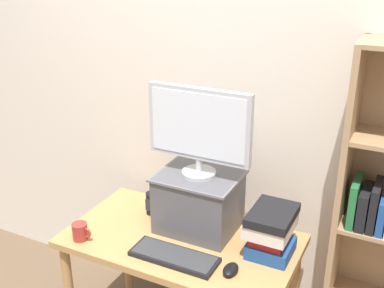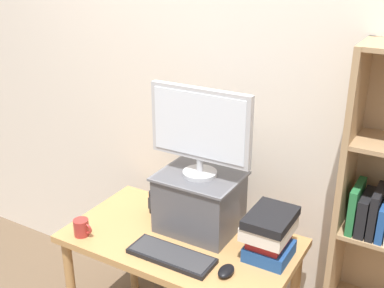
# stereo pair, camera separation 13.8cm
# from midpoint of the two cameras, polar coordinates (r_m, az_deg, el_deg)

# --- Properties ---
(back_wall) EXTENTS (7.00, 0.08, 2.60)m
(back_wall) POSITION_cam_midpoint_polar(r_m,az_deg,el_deg) (2.57, 5.53, 5.13)
(back_wall) COLOR beige
(back_wall) RESTS_ON ground_plane
(desk) EXTENTS (1.15, 0.64, 0.71)m
(desk) POSITION_cam_midpoint_polar(r_m,az_deg,el_deg) (2.50, 0.29, -12.76)
(desk) COLOR #B7844C
(desk) RESTS_ON ground_plane
(riser_box) EXTENTS (0.41, 0.33, 0.30)m
(riser_box) POSITION_cam_midpoint_polar(r_m,az_deg,el_deg) (2.45, 2.54, -6.77)
(riser_box) COLOR #515156
(riser_box) RESTS_ON desk
(computer_monitor) EXTENTS (0.53, 0.17, 0.45)m
(computer_monitor) POSITION_cam_midpoint_polar(r_m,az_deg,el_deg) (2.29, 2.68, 1.83)
(computer_monitor) COLOR #B7B7BA
(computer_monitor) RESTS_ON riser_box
(keyboard) EXTENTS (0.42, 0.15, 0.02)m
(keyboard) POSITION_cam_midpoint_polar(r_m,az_deg,el_deg) (2.30, -0.69, -13.13)
(keyboard) COLOR black
(keyboard) RESTS_ON desk
(computer_mouse) EXTENTS (0.06, 0.10, 0.04)m
(computer_mouse) POSITION_cam_midpoint_polar(r_m,az_deg,el_deg) (2.21, 5.91, -14.78)
(computer_mouse) COLOR black
(computer_mouse) RESTS_ON desk
(book_stack) EXTENTS (0.21, 0.27, 0.23)m
(book_stack) POSITION_cam_midpoint_polar(r_m,az_deg,el_deg) (2.30, 10.91, -10.41)
(book_stack) COLOR navy
(book_stack) RESTS_ON desk
(coffee_mug) EXTENTS (0.11, 0.08, 0.09)m
(coffee_mug) POSITION_cam_midpoint_polar(r_m,az_deg,el_deg) (2.49, -11.39, -9.71)
(coffee_mug) COLOR #9E2D28
(coffee_mug) RESTS_ON desk
(desk_speaker) EXTENTS (0.08, 0.08, 0.12)m
(desk_speaker) POSITION_cam_midpoint_polar(r_m,az_deg,el_deg) (2.64, -2.78, -6.88)
(desk_speaker) COLOR black
(desk_speaker) RESTS_ON desk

